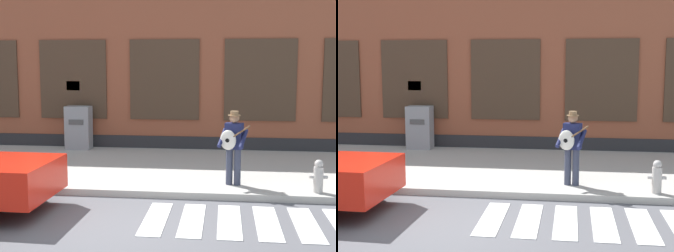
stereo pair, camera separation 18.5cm
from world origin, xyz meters
The scene contains 7 objects.
ground_plane centered at (0.00, 0.00, 0.00)m, with size 160.00×160.00×0.00m, color #56565B.
sidewalk centered at (0.00, 4.21, 0.08)m, with size 28.00×5.24×0.15m.
building_backdrop centered at (0.00, 8.82, 3.11)m, with size 28.00×4.06×6.24m.
crosswalk centered at (3.37, 0.29, 0.01)m, with size 5.78×1.90×0.01m.
busker centered at (2.10, 2.35, 1.09)m, with size 0.72×0.66×1.65m.
utility_box centered at (-2.70, 6.38, 0.84)m, with size 0.79×0.52×1.37m.
fire_hydrant centered at (3.88, 1.94, 0.50)m, with size 0.38×0.20×0.70m.
Camera 2 is at (2.10, -7.89, 2.78)m, focal length 50.00 mm.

